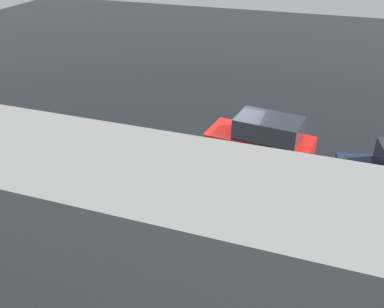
{
  "coord_description": "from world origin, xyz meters",
  "views": [
    {
      "loc": [
        -3.71,
        14.53,
        8.47
      ],
      "look_at": [
        0.8,
        1.83,
        0.9
      ],
      "focal_mm": 40.0,
      "sensor_mm": 36.0,
      "label": 1
    }
  ],
  "objects_px": {
    "fire_hydrant": "(112,165)",
    "pedestrian": "(89,150)",
    "moving_hatchback": "(261,142)",
    "sign_post": "(67,152)"
  },
  "relations": [
    {
      "from": "moving_hatchback",
      "to": "sign_post",
      "type": "distance_m",
      "value": 7.0
    },
    {
      "from": "moving_hatchback",
      "to": "sign_post",
      "type": "relative_size",
      "value": 1.7
    },
    {
      "from": "moving_hatchback",
      "to": "fire_hydrant",
      "type": "distance_m",
      "value": 5.61
    },
    {
      "from": "fire_hydrant",
      "to": "pedestrian",
      "type": "bearing_deg",
      "value": -16.02
    },
    {
      "from": "pedestrian",
      "to": "sign_post",
      "type": "relative_size",
      "value": 0.51
    },
    {
      "from": "fire_hydrant",
      "to": "moving_hatchback",
      "type": "bearing_deg",
      "value": -154.03
    },
    {
      "from": "fire_hydrant",
      "to": "pedestrian",
      "type": "distance_m",
      "value": 1.21
    },
    {
      "from": "pedestrian",
      "to": "sign_post",
      "type": "xyz_separation_m",
      "value": [
        -0.34,
        1.77,
        0.9
      ]
    },
    {
      "from": "moving_hatchback",
      "to": "pedestrian",
      "type": "xyz_separation_m",
      "value": [
        6.14,
        2.11,
        -0.34
      ]
    },
    {
      "from": "moving_hatchback",
      "to": "pedestrian",
      "type": "bearing_deg",
      "value": 18.99
    }
  ]
}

